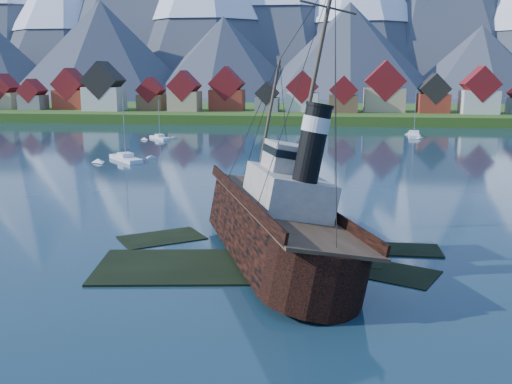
# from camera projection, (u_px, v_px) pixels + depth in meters

# --- Properties ---
(ground) EXTENTS (1400.00, 1400.00, 0.00)m
(ground) POSITION_uv_depth(u_px,v_px,m) (241.00, 261.00, 50.20)
(ground) COLOR #162F3E
(ground) RESTS_ON ground
(shoal) EXTENTS (31.71, 21.24, 1.14)m
(shoal) POSITION_uv_depth(u_px,v_px,m) (264.00, 258.00, 52.14)
(shoal) COLOR black
(shoal) RESTS_ON ground
(shore_bank) EXTENTS (600.00, 80.00, 3.20)m
(shore_bank) POSITION_uv_depth(u_px,v_px,m) (309.00, 116.00, 215.23)
(shore_bank) COLOR #254714
(shore_bank) RESTS_ON ground
(seawall) EXTENTS (600.00, 2.50, 2.00)m
(seawall) POSITION_uv_depth(u_px,v_px,m) (305.00, 125.00, 178.34)
(seawall) COLOR #3F3D38
(seawall) RESTS_ON ground
(town) EXTENTS (250.96, 16.69, 17.30)m
(town) POSITION_uv_depth(u_px,v_px,m) (214.00, 94.00, 200.18)
(town) COLOR maroon
(town) RESTS_ON ground
(tugboat_wreck) EXTENTS (7.55, 32.54, 25.79)m
(tugboat_wreck) POSITION_uv_depth(u_px,v_px,m) (271.00, 218.00, 52.08)
(tugboat_wreck) COLOR black
(tugboat_wreck) RESTS_ON ground
(sailboat_a) EXTENTS (8.74, 9.27, 12.45)m
(sailboat_a) POSITION_uv_depth(u_px,v_px,m) (126.00, 159.00, 107.21)
(sailboat_a) COLOR white
(sailboat_a) RESTS_ON ground
(sailboat_c) EXTENTS (6.79, 7.13, 10.16)m
(sailboat_c) POSITION_uv_depth(u_px,v_px,m) (160.00, 138.00, 141.98)
(sailboat_c) COLOR white
(sailboat_c) RESTS_ON ground
(sailboat_e) EXTENTS (3.58, 10.85, 12.36)m
(sailboat_e) POSITION_uv_depth(u_px,v_px,m) (414.00, 135.00, 147.87)
(sailboat_e) COLOR white
(sailboat_e) RESTS_ON ground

